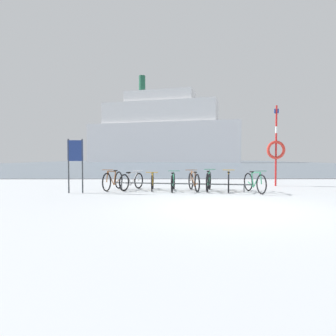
% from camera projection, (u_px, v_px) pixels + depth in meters
% --- Properties ---
extents(ground, '(80.00, 132.00, 0.08)m').
position_uv_depth(ground, '(173.00, 164.00, 61.15)').
color(ground, silver).
extents(bike_rack, '(5.22, 0.96, 0.31)m').
position_uv_depth(bike_rack, '(181.00, 184.00, 11.00)').
color(bike_rack, '#4C5156').
rests_on(bike_rack, ground).
extents(bicycle_0, '(0.60, 1.75, 0.83)m').
position_uv_depth(bicycle_0, '(113.00, 181.00, 11.32)').
color(bicycle_0, black).
rests_on(bicycle_0, ground).
extents(bicycle_1, '(0.82, 1.56, 0.77)m').
position_uv_depth(bicycle_1, '(132.00, 181.00, 11.37)').
color(bicycle_1, black).
rests_on(bicycle_1, ground).
extents(bicycle_2, '(0.46, 1.64, 0.74)m').
position_uv_depth(bicycle_2, '(152.00, 182.00, 11.18)').
color(bicycle_2, black).
rests_on(bicycle_2, ground).
extents(bicycle_3, '(0.46, 1.75, 0.77)m').
position_uv_depth(bicycle_3, '(173.00, 182.00, 10.94)').
color(bicycle_3, black).
rests_on(bicycle_3, ground).
extents(bicycle_4, '(0.46, 1.66, 0.80)m').
position_uv_depth(bicycle_4, '(194.00, 182.00, 10.99)').
color(bicycle_4, black).
rests_on(bicycle_4, ground).
extents(bicycle_5, '(0.55, 1.67, 0.83)m').
position_uv_depth(bicycle_5, '(209.00, 181.00, 10.96)').
color(bicycle_5, black).
rests_on(bicycle_5, ground).
extents(bicycle_6, '(0.53, 1.66, 0.82)m').
position_uv_depth(bicycle_6, '(229.00, 182.00, 10.79)').
color(bicycle_6, black).
rests_on(bicycle_6, ground).
extents(bicycle_7, '(0.47, 1.71, 0.83)m').
position_uv_depth(bicycle_7, '(255.00, 182.00, 10.46)').
color(bicycle_7, black).
rests_on(bicycle_7, ground).
extents(info_sign, '(0.55, 0.07, 1.96)m').
position_uv_depth(info_sign, '(75.00, 156.00, 10.28)').
color(info_sign, '#33383D').
rests_on(info_sign, ground).
extents(rescue_post, '(0.85, 0.13, 3.64)m').
position_uv_depth(rescue_post, '(276.00, 148.00, 12.90)').
color(rescue_post, red).
rests_on(rescue_post, ground).
extents(ferry_ship, '(45.56, 21.61, 25.67)m').
position_uv_depth(ferry_ship, '(162.00, 133.00, 83.61)').
color(ferry_ship, white).
rests_on(ferry_ship, ground).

